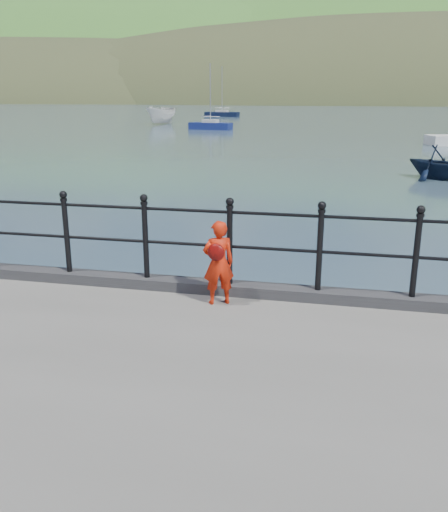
% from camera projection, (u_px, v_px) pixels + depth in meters
% --- Properties ---
extents(ground, '(600.00, 600.00, 0.00)m').
position_uv_depth(ground, '(192.00, 349.00, 8.06)').
color(ground, '#2D4251').
rests_on(ground, ground).
extents(kerb, '(60.00, 0.30, 0.15)m').
position_uv_depth(kerb, '(188.00, 285.00, 7.61)').
color(kerb, '#28282B').
rests_on(kerb, quay).
extents(railing, '(18.11, 0.11, 1.20)m').
position_uv_depth(railing, '(187.00, 233.00, 7.39)').
color(railing, black).
rests_on(railing, kerb).
extents(far_shore, '(830.00, 200.00, 156.00)m').
position_uv_depth(far_shore, '(430.00, 156.00, 230.70)').
color(far_shore, '#333A21').
rests_on(far_shore, ground).
extents(child, '(0.48, 0.41, 1.12)m').
position_uv_depth(child, '(218.00, 262.00, 6.99)').
color(child, red).
rests_on(child, quay).
extents(launch_white, '(3.17, 5.74, 2.09)m').
position_uv_depth(launch_white, '(162.00, 115.00, 63.65)').
color(launch_white, silver).
rests_on(launch_white, ground).
extents(launch_navy, '(3.70, 3.68, 1.48)m').
position_uv_depth(launch_navy, '(437.00, 162.00, 23.65)').
color(launch_navy, black).
rests_on(launch_navy, ground).
extents(sailboat_left, '(5.47, 2.30, 7.65)m').
position_uv_depth(sailboat_left, '(222.00, 114.00, 84.28)').
color(sailboat_left, black).
rests_on(sailboat_left, ground).
extents(sailboat_port, '(4.57, 2.19, 6.60)m').
position_uv_depth(sailboat_port, '(211.00, 126.00, 55.12)').
color(sailboat_port, navy).
rests_on(sailboat_port, ground).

